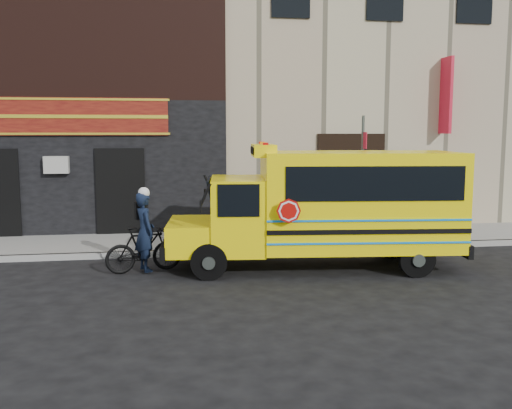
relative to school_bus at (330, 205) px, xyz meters
The scene contains 8 objects.
ground 2.59m from the school_bus, 159.22° to the right, with size 120.00×120.00×0.00m, color black.
curb 3.06m from the school_bus, 136.70° to the left, with size 40.00×0.20×0.15m, color gray.
sidewalk 4.14m from the school_bus, 120.39° to the left, with size 40.00×3.00×0.15m, color gray.
building 10.94m from the school_bus, 101.71° to the left, with size 20.00×10.70×12.00m.
school_bus is the anchor object (origin of this frame).
sign_pole 3.01m from the school_bus, 56.59° to the left, with size 0.08×0.32×3.65m.
bicycle 4.45m from the school_bus, behind, with size 0.50×1.77×1.06m, color black.
cyclist 4.35m from the school_bus, behind, with size 0.66×0.43×1.81m, color black.
Camera 1 is at (-1.80, -12.07, 3.20)m, focal length 40.00 mm.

